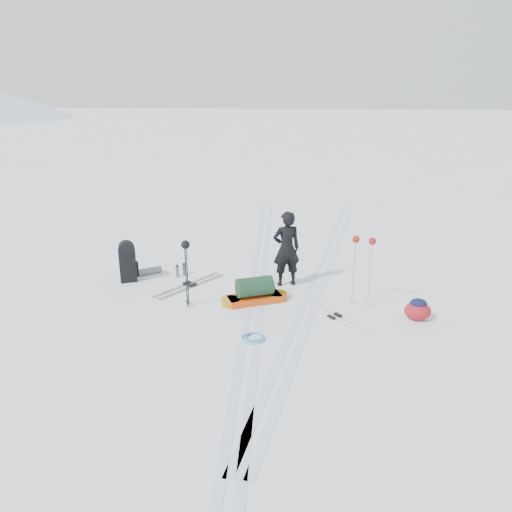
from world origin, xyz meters
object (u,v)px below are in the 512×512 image
object	(u,v)px
skier	(286,249)
expedition_rucksack	(130,262)
pulk_sled	(255,293)
ski_poles_black	(186,253)

from	to	relation	value
skier	expedition_rucksack	distance (m)	3.53
pulk_sled	expedition_rucksack	world-z (taller)	expedition_rucksack
skier	pulk_sled	bearing A→B (deg)	41.01
pulk_sled	ski_poles_black	distance (m)	1.64
pulk_sled	expedition_rucksack	distance (m)	3.07
expedition_rucksack	ski_poles_black	world-z (taller)	ski_poles_black
pulk_sled	ski_poles_black	bearing A→B (deg)	171.47
skier	expedition_rucksack	xyz separation A→B (m)	(-3.51, -0.15, -0.40)
ski_poles_black	skier	bearing A→B (deg)	38.09
ski_poles_black	expedition_rucksack	bearing A→B (deg)	143.14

